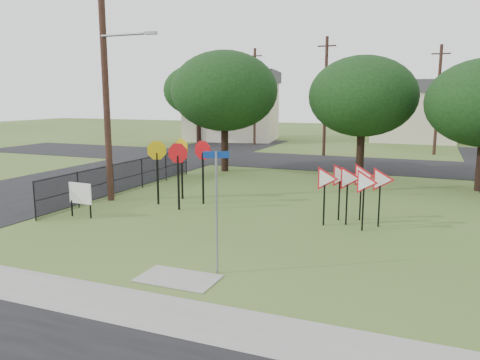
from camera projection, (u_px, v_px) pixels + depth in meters
name	position (u px, v px, depth m)	size (l,w,h in m)	color
ground	(218.00, 250.00, 13.90)	(140.00, 140.00, 0.00)	#3E5B22
sidewalk	(136.00, 308.00, 10.07)	(30.00, 1.60, 0.02)	gray
planting_strip	(100.00, 334.00, 8.97)	(30.00, 0.80, 0.02)	#3E5B22
street_left	(104.00, 175.00, 27.47)	(8.00, 50.00, 0.02)	black
street_far	(340.00, 163.00, 32.14)	(60.00, 8.00, 0.02)	black
curb_pad	(178.00, 278.00, 11.71)	(2.00, 1.20, 0.02)	gray
street_name_sign	(217.00, 205.00, 11.78)	(0.61, 0.28, 3.17)	gray
stop_sign_cluster	(180.00, 158.00, 19.61)	(2.55, 2.11, 2.72)	black
yield_sign_cluster	(353.00, 181.00, 16.45)	(2.77, 1.53, 2.16)	black
info_board	(80.00, 194.00, 17.60)	(1.06, 0.10, 1.32)	black
utility_pole_main	(106.00, 80.00, 19.78)	(3.55, 0.33, 10.00)	#3C241C
far_pole_a	(325.00, 96.00, 35.73)	(1.40, 0.24, 9.00)	#3C241C
far_pole_b	(438.00, 99.00, 36.46)	(1.40, 0.24, 8.50)	#3C241C
far_pole_c	(255.00, 96.00, 44.18)	(1.40, 0.24, 9.00)	#3C241C
fence_run	(128.00, 176.00, 22.29)	(0.05, 11.55, 1.50)	black
house_left	(232.00, 105.00, 49.47)	(10.58, 8.88, 7.20)	beige
house_mid	(415.00, 111.00, 48.35)	(8.40, 8.40, 6.20)	beige
tree_near_left	(224.00, 91.00, 28.05)	(6.40, 6.40, 7.27)	black
tree_near_mid	(363.00, 96.00, 26.05)	(6.00, 6.00, 6.80)	black
tree_far_left	(198.00, 90.00, 46.30)	(6.80, 6.80, 7.73)	black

